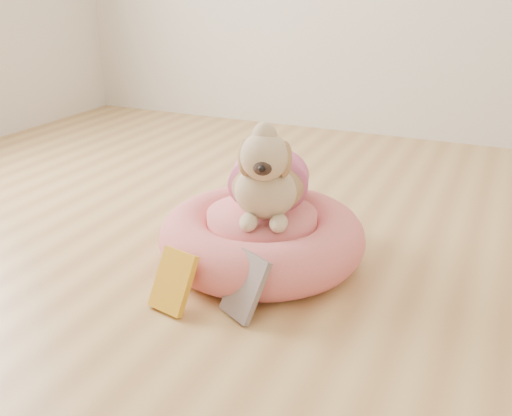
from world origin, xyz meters
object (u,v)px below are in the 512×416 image
at_px(dog, 268,163).
at_px(book_yellow, 173,281).
at_px(pet_bed, 262,237).
at_px(book_white, 245,286).

xyz_separation_m(dog, book_yellow, (-0.13, -0.41, -0.27)).
relative_size(dog, book_yellow, 2.54).
bearing_deg(book_yellow, pet_bed, 85.59).
height_order(dog, book_yellow, dog).
bearing_deg(book_white, book_yellow, -136.73).
height_order(dog, book_white, dog).
bearing_deg(book_white, dog, 131.14).
bearing_deg(book_yellow, book_white, 26.92).
distance_m(dog, book_yellow, 0.51).
height_order(pet_bed, book_white, same).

